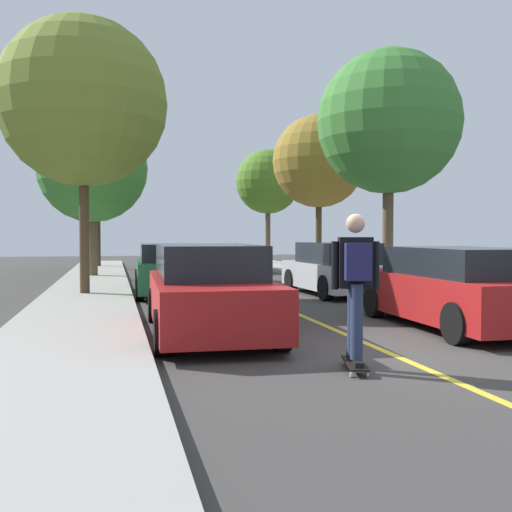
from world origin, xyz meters
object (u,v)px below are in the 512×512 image
at_px(skateboard, 355,363).
at_px(street_tree_left_nearest, 83,102).
at_px(parked_car_left_nearest, 208,290).
at_px(street_tree_right_far, 268,182).
at_px(street_tree_right_near, 319,161).
at_px(parked_car_left_near, 170,269).
at_px(skateboarder, 356,278).
at_px(parked_car_right_near, 335,269).
at_px(street_tree_right_nearest, 389,122).
at_px(street_tree_left_near, 92,168).
at_px(street_tree_left_far, 97,169).
at_px(parked_car_right_nearest, 458,288).

bearing_deg(skateboard, street_tree_left_nearest, 110.93).
xyz_separation_m(parked_car_left_nearest, street_tree_right_far, (6.63, 21.39, 3.77)).
xyz_separation_m(street_tree_right_far, skateboard, (-5.32, -24.45, -4.41)).
bearing_deg(street_tree_left_nearest, street_tree_right_near, 38.21).
bearing_deg(parked_car_left_nearest, parked_car_left_near, 90.02).
bearing_deg(skateboarder, parked_car_right_near, 70.38).
xyz_separation_m(street_tree_left_nearest, street_tree_right_nearest, (8.87, 0.71, 0.01)).
bearing_deg(street_tree_left_near, street_tree_left_far, 90.00).
bearing_deg(street_tree_left_far, parked_car_right_near, -65.46).
xyz_separation_m(street_tree_left_nearest, street_tree_right_far, (8.87, 15.15, -0.54)).
bearing_deg(street_tree_right_near, street_tree_right_nearest, -90.00).
xyz_separation_m(parked_car_left_near, street_tree_right_far, (6.63, 14.78, 3.81)).
distance_m(street_tree_left_nearest, skateboard, 11.12).
height_order(street_tree_left_far, street_tree_right_far, street_tree_left_far).
relative_size(parked_car_left_near, skateboard, 4.90).
bearing_deg(street_tree_right_nearest, skateboarder, -117.94).
height_order(street_tree_left_nearest, skateboard, street_tree_left_nearest).
bearing_deg(parked_car_right_near, parked_car_left_near, 166.61).
relative_size(parked_car_right_near, street_tree_right_nearest, 0.58).
distance_m(street_tree_left_far, street_tree_right_far, 8.97).
height_order(parked_car_right_near, skateboard, parked_car_right_near).
height_order(parked_car_right_near, street_tree_right_far, street_tree_right_far).
bearing_deg(parked_car_left_nearest, street_tree_right_nearest, 46.35).
relative_size(street_tree_left_far, street_tree_right_nearest, 0.99).
distance_m(parked_car_right_nearest, street_tree_right_nearest, 8.82).
distance_m(parked_car_right_nearest, skateboarder, 4.12).
bearing_deg(street_tree_left_nearest, street_tree_left_far, 90.00).
xyz_separation_m(street_tree_left_far, street_tree_right_near, (8.87, -6.87, -0.22)).
relative_size(street_tree_left_near, skateboarder, 3.36).
xyz_separation_m(parked_car_left_near, street_tree_left_far, (-2.24, 13.49, 4.14)).
bearing_deg(street_tree_left_near, skateboarder, -77.68).
height_order(parked_car_left_near, street_tree_left_near, street_tree_left_near).
bearing_deg(parked_car_right_near, parked_car_right_nearest, -90.03).
bearing_deg(skateboard, parked_car_right_nearest, 40.90).
xyz_separation_m(street_tree_left_near, street_tree_right_far, (8.87, 8.23, 0.38)).
bearing_deg(parked_car_right_nearest, street_tree_right_near, 80.65).
bearing_deg(skateboarder, parked_car_right_nearest, 41.17).
bearing_deg(street_tree_left_nearest, street_tree_right_far, 59.64).
relative_size(street_tree_right_near, skateboarder, 3.56).
xyz_separation_m(parked_car_left_nearest, street_tree_right_nearest, (6.63, 6.95, 4.32)).
height_order(parked_car_left_nearest, street_tree_right_far, street_tree_right_far).
distance_m(parked_car_left_nearest, street_tree_left_far, 20.64).
bearing_deg(street_tree_left_near, parked_car_right_nearest, -63.93).
height_order(parked_car_right_nearest, street_tree_left_near, street_tree_left_near).
bearing_deg(street_tree_left_nearest, parked_car_left_near, 9.43).
relative_size(parked_car_left_near, parked_car_right_near, 1.03).
distance_m(parked_car_right_nearest, skateboard, 4.12).
bearing_deg(parked_car_right_near, street_tree_left_near, 131.14).
height_order(parked_car_right_near, street_tree_right_nearest, street_tree_right_nearest).
xyz_separation_m(parked_car_left_nearest, parked_car_right_near, (4.39, 5.57, -0.03)).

